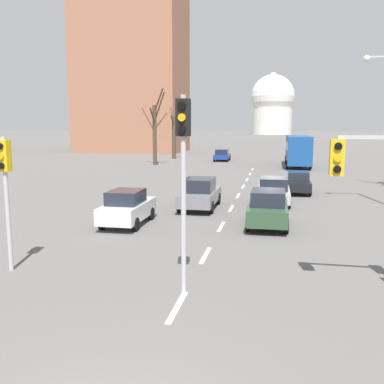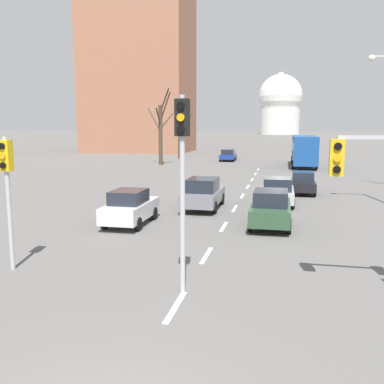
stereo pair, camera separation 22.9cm
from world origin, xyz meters
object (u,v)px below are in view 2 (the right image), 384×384
traffic_signal_centre_tall (182,158)px  sedan_far_left (228,155)px  sedan_mid_centre (271,208)px  sedan_near_right (130,207)px  sedan_far_right (278,191)px  sedan_distant_centre (203,193)px  sedan_near_left (302,182)px  city_bus (304,149)px  traffic_signal_near_left (7,177)px

traffic_signal_centre_tall → sedan_far_left: bearing=95.7°
traffic_signal_centre_tall → sedan_mid_centre: bearing=76.1°
traffic_signal_centre_tall → sedan_near_right: (-4.33, 7.63, -2.91)m
sedan_mid_centre → traffic_signal_centre_tall: bearing=-103.9°
sedan_far_right → traffic_signal_centre_tall: bearing=-99.3°
traffic_signal_centre_tall → sedan_mid_centre: (2.11, 8.55, -2.88)m
sedan_distant_centre → traffic_signal_centre_tall: bearing=-82.1°
sedan_near_right → traffic_signal_centre_tall: bearing=-60.4°
sedan_distant_centre → sedan_near_left: bearing=50.2°
sedan_far_right → sedan_near_left: bearing=71.1°
sedan_near_right → city_bus: city_bus is taller
traffic_signal_near_left → sedan_near_left: size_ratio=1.08×
sedan_near_right → sedan_distant_centre: size_ratio=0.85×
traffic_signal_centre_tall → sedan_near_left: (3.95, 19.04, -2.97)m
sedan_far_right → sedan_distant_centre: sedan_distant_centre is taller
sedan_mid_centre → city_bus: (2.78, 30.89, 1.20)m
sedan_distant_centre → city_bus: (6.61, 27.19, 1.19)m
sedan_mid_centre → city_bus: size_ratio=0.38×
sedan_near_right → sedan_distant_centre: 5.30m
traffic_signal_centre_tall → sedan_far_right: size_ratio=1.29×
traffic_signal_centre_tall → sedan_far_left: size_ratio=1.35×
sedan_near_left → sedan_mid_centre: sedan_mid_centre is taller
traffic_signal_near_left → traffic_signal_centre_tall: bearing=-7.9°
sedan_mid_centre → sedan_far_right: 5.84m
sedan_near_left → city_bus: city_bus is taller
sedan_near_right → sedan_mid_centre: 6.51m
traffic_signal_centre_tall → sedan_far_right: 14.86m
sedan_near_right → traffic_signal_near_left: bearing=-102.4°
traffic_signal_near_left → sedan_distant_centre: traffic_signal_near_left is taller
traffic_signal_near_left → sedan_far_right: bearing=58.9°
sedan_near_left → sedan_far_left: size_ratio=0.99×
traffic_signal_centre_tall → sedan_near_left: 19.68m
sedan_near_left → sedan_far_right: bearing=-108.9°
sedan_far_right → city_bus: city_bus is taller
traffic_signal_centre_tall → sedan_near_left: size_ratio=1.37×
sedan_near_left → sedan_far_left: 27.84m
sedan_near_left → sedan_distant_centre: (-5.66, -6.80, 0.11)m
sedan_distant_centre → traffic_signal_near_left: bearing=-109.8°
sedan_near_left → sedan_distant_centre: bearing=-129.8°
sedan_far_left → city_bus: 11.34m
sedan_near_left → sedan_near_right: 14.10m
sedan_near_right → sedan_far_left: bearing=90.4°
sedan_far_right → sedan_distant_centre: 4.59m
sedan_near_left → sedan_distant_centre: size_ratio=0.86×
traffic_signal_centre_tall → sedan_far_right: (2.35, 14.38, -2.94)m
sedan_distant_centre → city_bus: bearing=76.3°
traffic_signal_centre_tall → sedan_mid_centre: 9.27m
sedan_mid_centre → sedan_distant_centre: size_ratio=0.89×
sedan_near_left → traffic_signal_near_left: bearing=-118.2°
sedan_far_right → sedan_mid_centre: bearing=-92.3°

